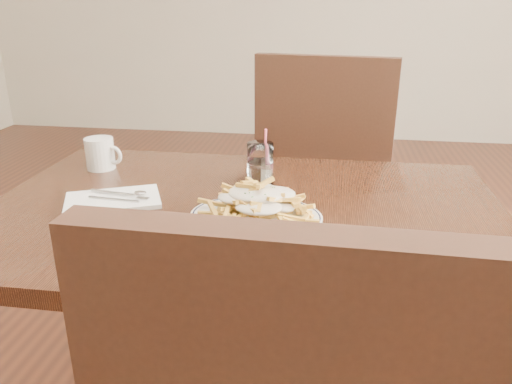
% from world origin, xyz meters
% --- Properties ---
extents(table, '(1.20, 0.80, 0.75)m').
position_xyz_m(table, '(0.00, 0.00, 0.67)').
color(table, black).
rests_on(table, ground).
extents(chair_far, '(0.54, 0.54, 1.03)m').
position_xyz_m(chair_far, '(0.18, 0.74, 0.58)').
color(chair_far, black).
rests_on(chair_far, ground).
extents(fries_plate, '(0.34, 0.31, 0.02)m').
position_xyz_m(fries_plate, '(0.04, -0.08, 0.76)').
color(fries_plate, white).
rests_on(fries_plate, table).
extents(loaded_fries, '(0.27, 0.24, 0.07)m').
position_xyz_m(loaded_fries, '(0.04, -0.08, 0.81)').
color(loaded_fries, gold).
rests_on(loaded_fries, fries_plate).
extents(napkin, '(0.26, 0.22, 0.01)m').
position_xyz_m(napkin, '(-0.31, -0.02, 0.76)').
color(napkin, white).
rests_on(napkin, table).
extents(cutlery, '(0.16, 0.07, 0.01)m').
position_xyz_m(cutlery, '(-0.31, -0.02, 0.76)').
color(cutlery, silver).
rests_on(cutlery, napkin).
extents(water_glass, '(0.07, 0.07, 0.15)m').
position_xyz_m(water_glass, '(0.02, 0.16, 0.80)').
color(water_glass, white).
rests_on(water_glass, table).
extents(coffee_mug, '(0.11, 0.08, 0.09)m').
position_xyz_m(coffee_mug, '(-0.45, 0.21, 0.79)').
color(coffee_mug, white).
rests_on(coffee_mug, table).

